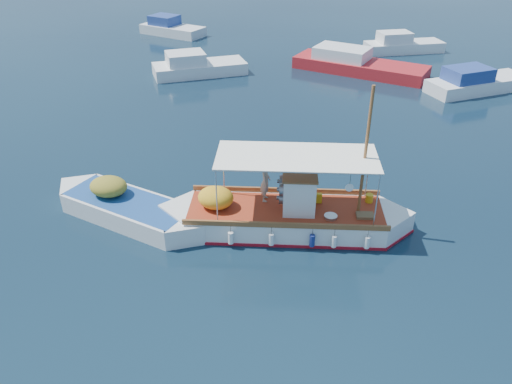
# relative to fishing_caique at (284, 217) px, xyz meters

# --- Properties ---
(ground) EXTENTS (160.00, 160.00, 0.00)m
(ground) POSITION_rel_fishing_caique_xyz_m (0.35, -0.56, -0.50)
(ground) COLOR black
(ground) RESTS_ON ground
(fishing_caique) EXTENTS (9.22, 3.87, 5.74)m
(fishing_caique) POSITION_rel_fishing_caique_xyz_m (0.00, 0.00, 0.00)
(fishing_caique) COLOR white
(fishing_caique) RESTS_ON ground
(dinghy) EXTENTS (6.84, 3.22, 1.73)m
(dinghy) POSITION_rel_fishing_caique_xyz_m (-5.93, -0.83, -0.14)
(dinghy) COLOR white
(dinghy) RESTS_ON ground
(bg_boat_nw) EXTENTS (6.59, 5.40, 1.80)m
(bg_boat_nw) POSITION_rel_fishing_caique_xyz_m (-9.75, 16.75, -0.01)
(bg_boat_nw) COLOR silver
(bg_boat_nw) RESTS_ON ground
(bg_boat_n) EXTENTS (9.60, 5.05, 1.80)m
(bg_boat_n) POSITION_rel_fishing_caique_xyz_m (0.83, 20.20, -0.01)
(bg_boat_n) COLOR #A91C1F
(bg_boat_n) RESTS_ON ground
(bg_boat_ne) EXTENTS (6.79, 5.75, 1.80)m
(bg_boat_ne) POSITION_rel_fishing_caique_xyz_m (8.53, 18.07, -0.01)
(bg_boat_ne) COLOR silver
(bg_boat_ne) RESTS_ON ground
(bg_boat_far_w) EXTENTS (6.22, 3.77, 1.80)m
(bg_boat_far_w) POSITION_rel_fishing_caique_xyz_m (-16.16, 27.18, -0.01)
(bg_boat_far_w) COLOR silver
(bg_boat_far_w) RESTS_ON ground
(bg_boat_far_n) EXTENTS (6.37, 4.44, 1.80)m
(bg_boat_far_n) POSITION_rel_fishing_caique_xyz_m (3.87, 26.42, -0.01)
(bg_boat_far_n) COLOR silver
(bg_boat_far_n) RESTS_ON ground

